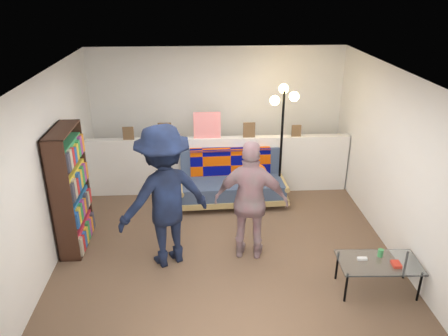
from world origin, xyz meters
The scene contains 10 objects.
ground centered at (0.00, 0.00, 0.00)m, with size 5.00×5.00×0.00m, color brown.
room_shell centered at (0.00, 0.47, 1.67)m, with size 4.60×5.05×2.45m.
half_wall_ledge centered at (0.00, 1.80, 0.50)m, with size 4.45×0.15×1.00m, color silver.
ledge_decor centered at (-0.23, 1.78, 1.18)m, with size 2.97×0.02×0.45m.
futon_sofa centered at (0.21, 1.42, 0.35)m, with size 1.80×0.92×0.76m.
bookshelf centered at (-2.08, 0.24, 0.79)m, with size 0.28×0.85×1.70m.
coffee_table centered at (1.76, -0.97, 0.37)m, with size 0.97×0.56×0.49m.
floor_lamp centered at (1.01, 1.51, 1.37)m, with size 0.44×0.35×1.94m.
person_left centered at (-0.78, -0.21, 0.94)m, with size 1.22×0.70×1.88m, color black.
person_right centered at (0.32, -0.16, 0.82)m, with size 0.96×0.40×1.63m, color #C27D8B.
Camera 1 is at (-0.32, -5.11, 3.46)m, focal length 35.00 mm.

